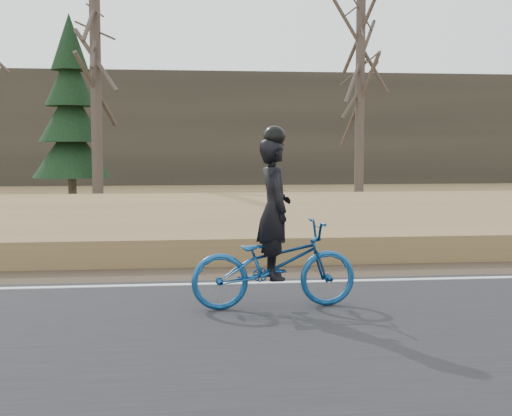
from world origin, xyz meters
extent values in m
plane|color=olive|center=(0.00, 0.00, 0.00)|extent=(120.00, 120.00, 0.00)
cube|color=black|center=(0.00, -2.50, 0.03)|extent=(120.00, 6.00, 0.06)
cube|color=silver|center=(0.00, 0.20, 0.07)|extent=(120.00, 0.12, 0.01)
cube|color=#473A2B|center=(0.00, 1.20, 0.02)|extent=(120.00, 1.60, 0.04)
cube|color=olive|center=(0.00, 4.20, 0.22)|extent=(120.00, 5.00, 0.44)
cube|color=slate|center=(0.00, 8.00, 0.23)|extent=(120.00, 3.00, 0.45)
cube|color=black|center=(0.00, 8.00, 0.52)|extent=(120.00, 2.40, 0.14)
cube|color=brown|center=(0.00, 7.28, 0.67)|extent=(120.00, 0.07, 0.15)
cube|color=brown|center=(0.00, 8.72, 0.67)|extent=(120.00, 0.07, 0.15)
cube|color=#383328|center=(0.00, 30.00, 3.00)|extent=(120.00, 4.00, 6.00)
imported|color=navy|center=(-2.03, -1.35, 0.58)|extent=(2.03, 0.83, 1.04)
imported|color=black|center=(-2.03, -1.35, 1.24)|extent=(0.44, 0.63, 1.67)
sphere|color=black|center=(-2.03, -1.35, 2.10)|extent=(0.26, 0.26, 0.26)
cylinder|color=#4E4239|center=(-5.61, 13.65, 3.86)|extent=(0.36, 0.36, 7.71)
cylinder|color=#4E4239|center=(4.00, 17.38, 3.87)|extent=(0.36, 0.36, 7.74)
cylinder|color=#4E4239|center=(-6.59, 14.96, 0.65)|extent=(0.28, 0.28, 1.30)
cone|color=black|center=(-6.59, 14.96, 1.92)|extent=(2.60, 2.60, 1.90)
cone|color=black|center=(-6.59, 14.96, 3.11)|extent=(2.15, 2.15, 1.90)
cone|color=black|center=(-6.59, 14.96, 4.31)|extent=(1.70, 1.70, 1.90)
cone|color=black|center=(-6.59, 14.96, 5.50)|extent=(1.25, 1.25, 1.90)
camera|label=1|loc=(-3.22, -9.66, 1.96)|focal=50.00mm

